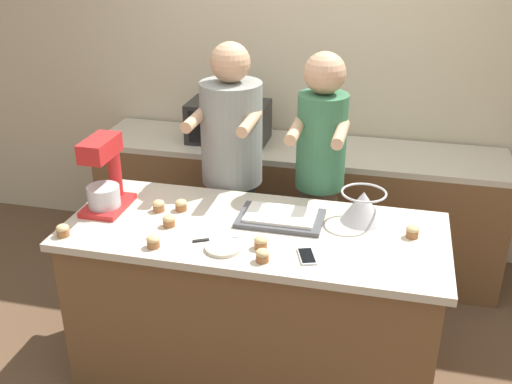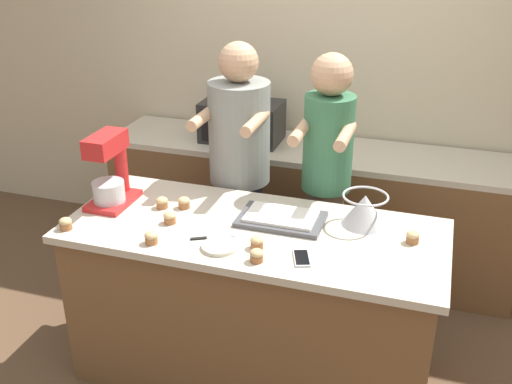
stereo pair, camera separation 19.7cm
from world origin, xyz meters
name	(u,v)px [view 2 (the right image)]	position (x,y,z in m)	size (l,w,h in m)	color
ground_plane	(254,369)	(0.00, 0.00, 0.00)	(16.00, 16.00, 0.00)	brown
back_wall	(323,69)	(0.00, 1.57, 1.35)	(10.00, 0.06, 2.70)	beige
island_counter	(254,302)	(0.00, 0.00, 0.45)	(1.91, 0.80, 0.91)	brown
back_counter	(307,206)	(0.00, 1.22, 0.45)	(2.80, 0.60, 0.89)	brown
person_left	(240,178)	(-0.28, 0.60, 0.89)	(0.37, 0.52, 1.70)	#33384C
person_right	(326,186)	(0.24, 0.60, 0.91)	(0.30, 0.48, 1.68)	brown
stand_mixer	(110,174)	(-0.81, 0.03, 1.08)	(0.20, 0.30, 0.40)	red
mixing_bowl	(364,209)	(0.52, 0.20, 0.99)	(0.23, 0.23, 0.16)	#BCBCC1
baking_tray	(281,218)	(0.11, 0.11, 0.92)	(0.43, 0.28, 0.04)	#4C4C51
microwave_oven	(242,121)	(-0.48, 1.22, 1.03)	(0.54, 0.33, 0.28)	black
cell_phone	(302,258)	(0.30, -0.22, 0.91)	(0.11, 0.16, 0.01)	silver
small_plate	(220,246)	(-0.09, -0.24, 0.91)	(0.17, 0.17, 0.02)	beige
knife	(210,238)	(-0.17, -0.17, 0.91)	(0.20, 0.12, 0.01)	#BCBCC1
cupcake_0	(413,237)	(0.77, 0.09, 0.94)	(0.06, 0.06, 0.06)	#9E6038
cupcake_1	(257,242)	(0.08, -0.19, 0.94)	(0.06, 0.06, 0.06)	#9E6038
cupcake_2	(170,218)	(-0.42, -0.08, 0.94)	(0.06, 0.06, 0.06)	#9E6038
cupcake_3	(162,202)	(-0.53, 0.06, 0.94)	(0.06, 0.06, 0.06)	#9E6038
cupcake_4	(151,237)	(-0.42, -0.30, 0.94)	(0.06, 0.06, 0.06)	#9E6038
cupcake_5	(66,223)	(-0.89, -0.30, 0.94)	(0.06, 0.06, 0.06)	#9E6038
cupcake_6	(257,255)	(0.11, -0.30, 0.94)	(0.06, 0.06, 0.06)	#9E6038
cupcake_7	(184,202)	(-0.42, 0.10, 0.94)	(0.06, 0.06, 0.06)	#9E6038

